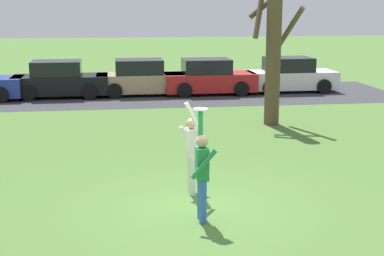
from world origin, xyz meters
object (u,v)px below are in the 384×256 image
object	(u,v)px
person_defender	(192,149)
frisbee_disc	(201,109)
parked_car_black	(60,80)
bare_tree_tall	(273,51)
parked_car_white	(290,76)
parked_car_tan	(142,79)
parked_car_red	(209,78)
person_catcher	(202,170)

from	to	relation	value
person_defender	frisbee_disc	distance (m)	1.76
parked_car_black	bare_tree_tall	bearing A→B (deg)	-42.29
parked_car_black	parked_car_white	size ratio (longest dim) A/B	1.00
parked_car_white	bare_tree_tall	world-z (taller)	bare_tree_tall
parked_car_black	frisbee_disc	bearing A→B (deg)	-75.76
parked_car_tan	parked_car_red	distance (m)	3.03
person_defender	bare_tree_tall	size ratio (longest dim) A/B	0.41
person_defender	frisbee_disc	size ratio (longest dim) A/B	7.67
parked_car_black	parked_car_red	distance (m)	6.61
person_defender	parked_car_white	bearing A→B (deg)	155.36
bare_tree_tall	frisbee_disc	bearing A→B (deg)	-114.31
parked_car_white	person_defender	bearing A→B (deg)	-116.08
frisbee_disc	parked_car_black	world-z (taller)	frisbee_disc
bare_tree_tall	parked_car_white	bearing A→B (deg)	67.71
person_catcher	parked_car_black	bearing A→B (deg)	15.45
parked_car_tan	parked_car_white	size ratio (longest dim) A/B	1.00
person_catcher	parked_car_red	world-z (taller)	person_catcher
person_catcher	parked_car_red	bearing A→B (deg)	-9.20
frisbee_disc	parked_car_red	size ratio (longest dim) A/B	0.06
parked_car_tan	parked_car_white	xyz separation A→B (m)	(6.91, 0.05, 0.00)
person_catcher	parked_car_tan	world-z (taller)	person_catcher
frisbee_disc	bare_tree_tall	distance (m)	8.91
frisbee_disc	parked_car_white	distance (m)	16.50
person_catcher	parked_car_black	size ratio (longest dim) A/B	0.50
parked_car_red	person_catcher	bearing A→B (deg)	-100.64
parked_car_tan	parked_car_red	bearing A→B (deg)	-4.39
frisbee_disc	bare_tree_tall	bearing A→B (deg)	65.69
frisbee_disc	person_catcher	bearing A→B (deg)	-90.71
person_catcher	parked_car_tan	size ratio (longest dim) A/B	0.50
person_defender	parked_car_white	world-z (taller)	person_defender
bare_tree_tall	parked_car_red	bearing A→B (deg)	98.68
frisbee_disc	parked_car_white	world-z (taller)	frisbee_disc
person_defender	parked_car_white	xyz separation A→B (m)	(6.51, 13.73, -0.25)
person_defender	bare_tree_tall	world-z (taller)	bare_tree_tall
person_catcher	person_defender	size ratio (longest dim) A/B	1.02
parked_car_black	bare_tree_tall	distance (m)	10.36
parked_car_tan	parked_car_white	distance (m)	6.91
frisbee_disc	parked_car_black	distance (m)	15.47
parked_car_black	parked_car_tan	xyz separation A→B (m)	(3.59, 0.16, 0.00)
parked_car_black	parked_car_white	world-z (taller)	same
person_defender	bare_tree_tall	xyz separation A→B (m)	(3.65, 6.75, 1.49)
person_catcher	person_defender	xyz separation A→B (m)	(0.02, 1.59, -0.00)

